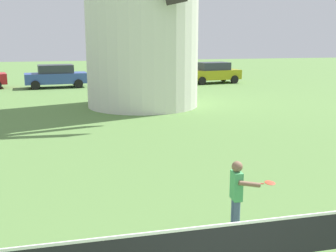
{
  "coord_description": "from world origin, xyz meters",
  "views": [
    {
      "loc": [
        -1.97,
        -3.03,
        3.39
      ],
      "look_at": [
        -0.29,
        3.71,
        1.9
      ],
      "focal_mm": 44.35,
      "sensor_mm": 36.0,
      "label": 1
    }
  ],
  "objects_px": {
    "tennis_net": "(204,247)",
    "parked_car_cream": "(139,73)",
    "player_far": "(238,192)",
    "parked_car_blue": "(56,76)",
    "parked_car_mustard": "(213,72)"
  },
  "relations": [
    {
      "from": "player_far",
      "to": "parked_car_mustard",
      "type": "bearing_deg",
      "value": 70.97
    },
    {
      "from": "tennis_net",
      "to": "player_far",
      "type": "relative_size",
      "value": 4.21
    },
    {
      "from": "parked_car_blue",
      "to": "player_far",
      "type": "bearing_deg",
      "value": -81.5
    },
    {
      "from": "player_far",
      "to": "parked_car_mustard",
      "type": "relative_size",
      "value": 0.31
    },
    {
      "from": "tennis_net",
      "to": "parked_car_cream",
      "type": "xyz_separation_m",
      "value": [
        3.67,
        25.89,
        0.12
      ]
    },
    {
      "from": "parked_car_cream",
      "to": "parked_car_mustard",
      "type": "distance_m",
      "value": 5.62
    },
    {
      "from": "tennis_net",
      "to": "parked_car_mustard",
      "type": "relative_size",
      "value": 1.3
    },
    {
      "from": "parked_car_mustard",
      "to": "player_far",
      "type": "bearing_deg",
      "value": -109.03
    },
    {
      "from": "tennis_net",
      "to": "player_far",
      "type": "height_order",
      "value": "player_far"
    },
    {
      "from": "tennis_net",
      "to": "parked_car_cream",
      "type": "relative_size",
      "value": 1.4
    },
    {
      "from": "tennis_net",
      "to": "parked_car_mustard",
      "type": "xyz_separation_m",
      "value": [
        9.2,
        24.92,
        0.12
      ]
    },
    {
      "from": "parked_car_mustard",
      "to": "parked_car_cream",
      "type": "bearing_deg",
      "value": 170.04
    },
    {
      "from": "parked_car_cream",
      "to": "player_far",
      "type": "bearing_deg",
      "value": -95.86
    },
    {
      "from": "player_far",
      "to": "parked_car_blue",
      "type": "relative_size",
      "value": 0.3
    },
    {
      "from": "tennis_net",
      "to": "parked_car_cream",
      "type": "distance_m",
      "value": 26.15
    }
  ]
}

